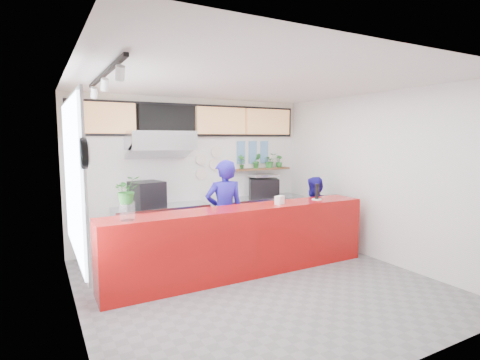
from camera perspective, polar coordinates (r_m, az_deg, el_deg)
name	(u,v)px	position (r m, az deg, el deg)	size (l,w,h in m)	color
floor	(256,282)	(5.93, 2.49, -15.29)	(5.00, 5.00, 0.00)	slate
ceiling	(257,82)	(5.57, 2.64, 14.73)	(5.00, 5.00, 0.00)	silver
wall_back	(194,172)	(7.79, -7.02, 1.26)	(5.00, 5.00, 0.00)	white
wall_left	(73,198)	(4.77, -24.05, -2.51)	(5.00, 5.00, 0.00)	white
wall_right	(375,177)	(7.17, 19.90, 0.48)	(5.00, 5.00, 0.00)	white
service_counter	(244,241)	(6.08, 0.54, -9.26)	(4.50, 0.60, 1.10)	#A70D0B
cream_band	(193,118)	(7.76, -7.11, 9.37)	(5.00, 0.02, 0.80)	beige
prep_bench	(162,229)	(7.42, -11.84, -7.31)	(1.80, 0.60, 0.90)	#B2B5BA
panini_oven	(147,194)	(7.22, -14.00, -2.15)	(0.54, 0.54, 0.49)	black
extraction_hood	(160,140)	(7.16, -12.04, 5.93)	(1.20, 0.70, 0.35)	#B2B5BA
hood_lip	(161,151)	(7.17, -12.00, 4.33)	(1.20, 0.70, 0.08)	#B2B5BA
right_bench	(263,217)	(8.36, 3.50, -5.63)	(1.80, 0.60, 0.90)	#B2B5BA
espresso_machine	(264,188)	(8.25, 3.64, -1.20)	(0.63, 0.45, 0.40)	black
espresso_tray	(264,175)	(8.22, 3.65, 0.70)	(0.56, 0.39, 0.05)	silver
herb_shelf	(262,169)	(8.42, 3.40, 1.69)	(1.40, 0.18, 0.04)	brown
menu_board_far_left	(104,118)	(7.19, -20.01, 8.88)	(1.10, 0.10, 0.55)	tan
menu_board_mid_left	(167,119)	(7.45, -11.06, 9.04)	(1.10, 0.10, 0.55)	black
menu_board_mid_right	(221,121)	(7.88, -2.90, 9.00)	(1.10, 0.10, 0.55)	tan
menu_board_far_right	(268,122)	(8.45, 4.28, 8.82)	(1.10, 0.10, 0.55)	tan
soffit	(194,120)	(7.73, -7.02, 9.02)	(4.80, 0.04, 0.65)	black
window_pane	(73,178)	(5.05, -24.10, 0.24)	(0.04, 2.20, 1.90)	silver
window_frame	(75,178)	(5.05, -23.88, 0.25)	(0.03, 2.30, 2.00)	#B2B5BA
wall_clock_rim	(84,153)	(3.83, -22.71, 3.76)	(0.30, 0.30, 0.05)	black
wall_clock_face	(87,153)	(3.84, -22.26, 3.78)	(0.26, 0.26, 0.02)	white
track_rail	(104,74)	(4.83, -19.97, 14.92)	(0.05, 2.40, 0.04)	black
dec_plate_a	(201,160)	(7.80, -5.94, 3.13)	(0.24, 0.24, 0.03)	silver
dec_plate_b	(214,164)	(7.93, -3.93, 2.47)	(0.24, 0.24, 0.03)	silver
dec_plate_c	(201,174)	(7.82, -5.92, 0.93)	(0.24, 0.24, 0.03)	silver
dec_plate_d	(216,152)	(7.93, -3.62, 4.29)	(0.24, 0.24, 0.03)	silver
photo_frame_a	(241,147)	(8.21, 0.16, 5.07)	(0.20, 0.02, 0.25)	#598CBF
photo_frame_b	(253,147)	(8.36, 1.96, 5.09)	(0.20, 0.02, 0.25)	#598CBF
photo_frame_c	(264,147)	(8.52, 3.71, 5.11)	(0.20, 0.02, 0.25)	#598CBF
photo_frame_d	(241,158)	(8.22, 0.15, 3.33)	(0.20, 0.02, 0.25)	#598CBF
photo_frame_e	(253,158)	(8.37, 1.96, 3.38)	(0.20, 0.02, 0.25)	#598CBF
photo_frame_f	(264,158)	(8.53, 3.69, 3.43)	(0.20, 0.02, 0.25)	#598CBF
staff_center	(225,213)	(6.46, -2.37, -5.01)	(0.67, 0.44, 1.83)	#1F1596
staff_right	(313,214)	(7.44, 11.08, -5.09)	(0.71, 0.55, 1.45)	#1F1596
herb_a	(242,162)	(8.14, 0.24, 2.78)	(0.17, 0.11, 0.31)	#266D26
herb_b	(257,161)	(8.34, 2.58, 2.94)	(0.19, 0.15, 0.34)	#266D26
herb_c	(270,161)	(8.52, 4.55, 2.97)	(0.30, 0.26, 0.33)	#266D26
herb_d	(279,161)	(8.66, 5.97, 2.85)	(0.16, 0.14, 0.28)	#266D26
glass_vase	(127,211)	(5.22, -16.78, -4.59)	(0.20, 0.20, 0.24)	white
basil_vase	(127,190)	(5.18, -16.89, -1.48)	(0.34, 0.29, 0.38)	#266D26
napkin_holder	(280,200)	(6.24, 6.05, -3.06)	(0.16, 0.10, 0.14)	white
white_plate	(317,199)	(6.80, 11.62, -2.91)	(0.18, 0.18, 0.01)	white
pepper_mill	(317,191)	(6.78, 11.64, -1.71)	(0.07, 0.07, 0.27)	black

